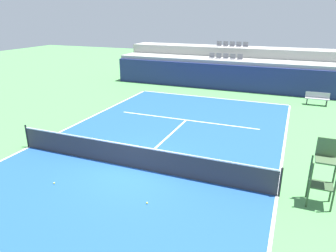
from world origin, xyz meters
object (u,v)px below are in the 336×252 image
at_px(tennis_ball_1, 147,203).
at_px(tennis_ball_0, 54,183).
at_px(player_bench, 317,98).
at_px(umpire_chair, 324,171).
at_px(tennis_net, 134,156).

bearing_deg(tennis_ball_1, tennis_ball_0, -177.88).
xyz_separation_m(player_bench, tennis_ball_1, (-5.50, -14.84, -0.46)).
distance_m(tennis_ball_0, tennis_ball_1, 3.66).
xyz_separation_m(umpire_chair, player_bench, (0.39, 12.70, -0.68)).
relative_size(tennis_net, tennis_ball_1, 167.88).
xyz_separation_m(tennis_net, umpire_chair, (6.70, 0.06, 0.68)).
bearing_deg(player_bench, tennis_ball_1, -110.34).
distance_m(tennis_net, tennis_ball_1, 2.66).
xyz_separation_m(umpire_chair, tennis_ball_0, (-8.78, -2.28, -1.14)).
distance_m(umpire_chair, tennis_ball_0, 9.14).
bearing_deg(player_bench, umpire_chair, -91.74).
height_order(tennis_ball_0, tennis_ball_1, same).
distance_m(player_bench, tennis_ball_1, 15.83).
relative_size(player_bench, tennis_ball_1, 22.73).
height_order(tennis_net, tennis_ball_0, tennis_net).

